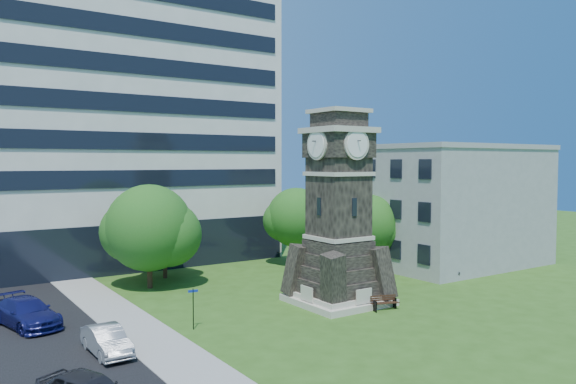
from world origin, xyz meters
TOP-DOWN VIEW (x-y plane):
  - ground at (0.00, 0.00)m, footprint 160.00×160.00m
  - sidewalk at (-9.50, 5.00)m, footprint 3.00×70.00m
  - clock_tower at (3.00, 2.00)m, footprint 5.40×5.40m
  - office_tall at (-3.20, 25.84)m, footprint 26.20×15.11m
  - office_low at (19.97, 8.00)m, footprint 15.20×12.20m
  - car_street_mid at (-11.96, 0.54)m, footprint 1.50×3.97m
  - car_street_north at (-14.31, 7.41)m, footprint 3.35×5.62m
  - car_east_lot at (16.25, 3.56)m, footprint 4.92×3.34m
  - park_bench at (4.26, -0.88)m, footprint 1.71×0.46m
  - street_sign at (-7.01, 1.86)m, footprint 0.53×0.05m
  - tree_nw at (-5.38, 12.69)m, footprint 6.76×6.15m
  - tree_nc at (-3.19, 15.41)m, footprint 4.74×4.31m
  - tree_ne at (8.31, 14.23)m, footprint 5.66×5.14m
  - tree_east at (11.70, 8.81)m, footprint 5.38×4.89m

SIDE VIEW (x-z plane):
  - ground at x=0.00m, z-range 0.00..0.00m
  - sidewalk at x=-9.50m, z-range 0.00..0.06m
  - park_bench at x=4.26m, z-range 0.03..0.91m
  - car_east_lot at x=16.25m, z-range 0.00..1.25m
  - car_street_mid at x=-11.96m, z-range 0.00..1.29m
  - car_street_north at x=-14.31m, z-range 0.00..1.53m
  - street_sign at x=-7.01m, z-range 0.28..2.48m
  - tree_nc at x=-3.19m, z-range 0.51..6.10m
  - tree_east at x=11.70m, z-range 0.54..6.84m
  - tree_ne at x=8.31m, z-range 0.62..7.35m
  - tree_nw at x=-5.38m, z-range 0.44..7.81m
  - office_low at x=19.97m, z-range 0.01..10.41m
  - clock_tower at x=3.00m, z-range -0.83..11.39m
  - office_tall at x=-3.20m, z-range -0.08..28.52m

